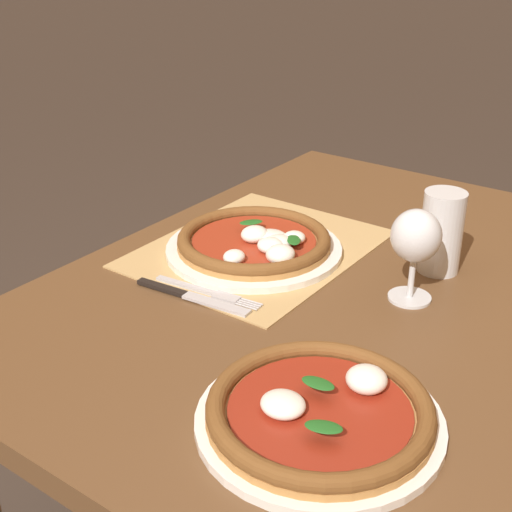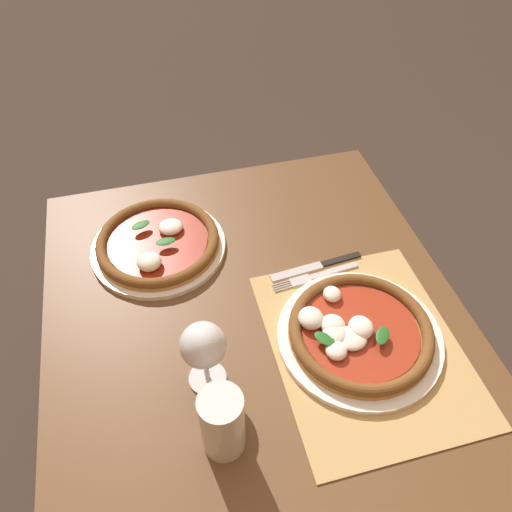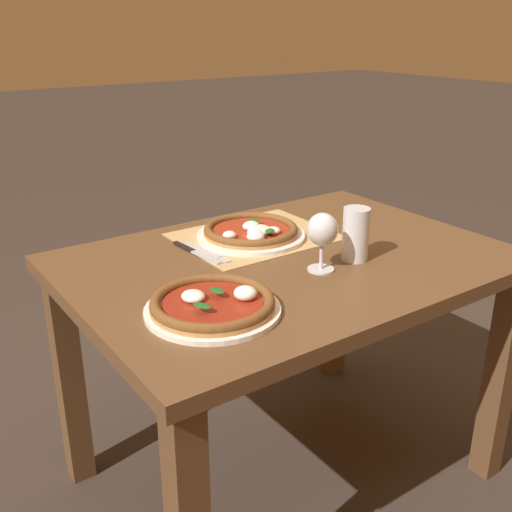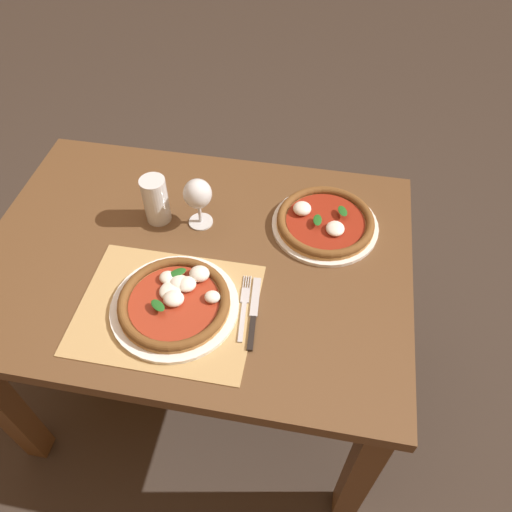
{
  "view_description": "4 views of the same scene",
  "coord_description": "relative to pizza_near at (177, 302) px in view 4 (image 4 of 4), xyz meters",
  "views": [
    {
      "loc": [
        0.95,
        0.51,
        1.31
      ],
      "look_at": [
        0.1,
        -0.1,
        0.8
      ],
      "focal_mm": 50.0,
      "sensor_mm": 36.0,
      "label": 1
    },
    {
      "loc": [
        -0.48,
        0.15,
        1.57
      ],
      "look_at": [
        0.2,
        -0.02,
        0.81
      ],
      "focal_mm": 35.0,
      "sensor_mm": 36.0,
      "label": 2
    },
    {
      "loc": [
        0.95,
        1.2,
        1.35
      ],
      "look_at": [
        0.12,
        0.02,
        0.78
      ],
      "focal_mm": 42.0,
      "sensor_mm": 36.0,
      "label": 3
    },
    {
      "loc": [
        0.33,
        -0.84,
        1.78
      ],
      "look_at": [
        0.18,
        -0.01,
        0.78
      ],
      "focal_mm": 35.0,
      "sensor_mm": 36.0,
      "label": 4
    }
  ],
  "objects": [
    {
      "name": "ground_plane",
      "position": [
        -0.01,
        0.18,
        -0.76
      ],
      "size": [
        24.0,
        24.0,
        0.0
      ],
      "primitive_type": "plane",
      "color": "#382D26"
    },
    {
      "name": "dining_table",
      "position": [
        -0.01,
        0.18,
        -0.14
      ],
      "size": [
        1.18,
        0.85,
        0.74
      ],
      "color": "brown",
      "rests_on": "ground"
    },
    {
      "name": "paper_placemat",
      "position": [
        -0.02,
        -0.01,
        -0.02
      ],
      "size": [
        0.44,
        0.35,
        0.0
      ],
      "primitive_type": "cube",
      "color": "tan",
      "rests_on": "dining_table"
    },
    {
      "name": "pizza_near",
      "position": [
        0.0,
        0.0,
        0.0
      ],
      "size": [
        0.32,
        0.32,
        0.05
      ],
      "color": "white",
      "rests_on": "paper_placemat"
    },
    {
      "name": "pizza_far",
      "position": [
        0.34,
        0.35,
        -0.0
      ],
      "size": [
        0.31,
        0.31,
        0.05
      ],
      "color": "white",
      "rests_on": "dining_table"
    },
    {
      "name": "wine_glass",
      "position": [
        -0.02,
        0.3,
        0.08
      ],
      "size": [
        0.08,
        0.08,
        0.16
      ],
      "color": "silver",
      "rests_on": "dining_table"
    },
    {
      "name": "pint_glass",
      "position": [
        -0.14,
        0.29,
        0.05
      ],
      "size": [
        0.07,
        0.07,
        0.15
      ],
      "color": "silver",
      "rests_on": "dining_table"
    },
    {
      "name": "fork",
      "position": [
        0.16,
        0.03,
        -0.02
      ],
      "size": [
        0.04,
        0.2,
        0.0
      ],
      "color": "#B7B7BC",
      "rests_on": "paper_placemat"
    },
    {
      "name": "knife",
      "position": [
        0.19,
        0.02,
        -0.02
      ],
      "size": [
        0.04,
        0.22,
        0.01
      ],
      "color": "black",
      "rests_on": "paper_placemat"
    }
  ]
}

